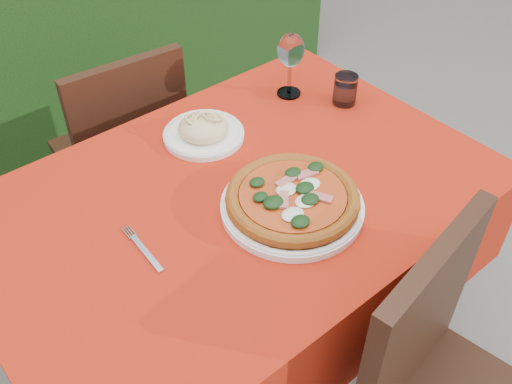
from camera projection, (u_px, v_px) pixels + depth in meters
ground at (242, 358)px, 1.90m from camera, size 60.00×60.00×0.00m
dining_table at (238, 234)px, 1.50m from camera, size 1.26×0.86×0.75m
chair_far at (126, 147)px, 1.96m from camera, size 0.42×0.42×0.86m
pizza_plate at (292, 200)px, 1.33m from camera, size 0.40×0.40×0.06m
pasta_plate at (203, 130)px, 1.55m from camera, size 0.22×0.22×0.06m
water_glass at (345, 91)px, 1.67m from camera, size 0.07×0.07×0.09m
wine_glass at (291, 53)px, 1.64m from camera, size 0.08×0.08×0.20m
fork at (147, 253)px, 1.25m from camera, size 0.03×0.18×0.00m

